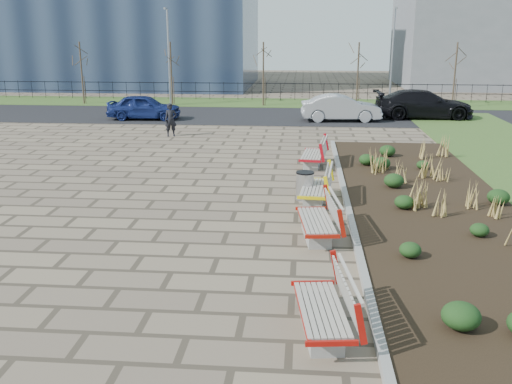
# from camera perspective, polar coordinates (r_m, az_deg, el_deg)

# --- Properties ---
(ground) EXTENTS (120.00, 120.00, 0.00)m
(ground) POSITION_cam_1_polar(r_m,az_deg,el_deg) (11.96, -8.48, -7.95)
(ground) COLOR #73644F
(ground) RESTS_ON ground
(planting_bed) EXTENTS (4.50, 18.00, 0.10)m
(planting_bed) POSITION_cam_1_polar(r_m,az_deg,el_deg) (16.73, 17.04, -1.30)
(planting_bed) COLOR black
(planting_bed) RESTS_ON ground
(planting_curb) EXTENTS (0.16, 18.00, 0.15)m
(planting_curb) POSITION_cam_1_polar(r_m,az_deg,el_deg) (16.38, 9.06, -1.05)
(planting_curb) COLOR gray
(planting_curb) RESTS_ON ground
(grass_verge_far) EXTENTS (80.00, 5.00, 0.04)m
(grass_verge_far) POSITION_cam_1_polar(r_m,az_deg,el_deg) (39.01, 0.88, 8.91)
(grass_verge_far) COLOR #33511E
(grass_verge_far) RESTS_ON ground
(road) EXTENTS (80.00, 7.00, 0.02)m
(road) POSITION_cam_1_polar(r_m,az_deg,el_deg) (33.08, 0.16, 7.62)
(road) COLOR black
(road) RESTS_ON ground
(bench_a) EXTENTS (1.15, 2.20, 1.00)m
(bench_a) POSITION_cam_1_polar(r_m,az_deg,el_deg) (9.48, 6.55, -11.21)
(bench_a) COLOR #A9110B
(bench_a) RESTS_ON ground
(bench_b) EXTENTS (1.14, 2.19, 1.00)m
(bench_b) POSITION_cam_1_polar(r_m,az_deg,el_deg) (13.59, 6.06, -2.63)
(bench_b) COLOR #A8180B
(bench_b) RESTS_ON ground
(bench_c) EXTENTS (1.09, 2.17, 1.00)m
(bench_c) POSITION_cam_1_polar(r_m,az_deg,el_deg) (16.42, 5.87, 0.66)
(bench_c) COLOR yellow
(bench_c) RESTS_ON ground
(bench_d) EXTENTS (1.12, 2.18, 1.00)m
(bench_d) POSITION_cam_1_polar(r_m,az_deg,el_deg) (20.81, 5.69, 3.93)
(bench_d) COLOR #B20B17
(bench_d) RESTS_ON ground
(litter_bin) EXTENTS (0.51, 0.51, 0.82)m
(litter_bin) POSITION_cam_1_polar(r_m,az_deg,el_deg) (16.65, 4.91, 0.58)
(litter_bin) COLOR #B2B2B7
(litter_bin) RESTS_ON ground
(pedestrian) EXTENTS (0.65, 0.54, 1.53)m
(pedestrian) POSITION_cam_1_polar(r_m,az_deg,el_deg) (26.92, -8.53, 7.14)
(pedestrian) COLOR black
(pedestrian) RESTS_ON ground
(car_blue) EXTENTS (4.03, 1.75, 1.35)m
(car_blue) POSITION_cam_1_polar(r_m,az_deg,el_deg) (32.27, -11.13, 8.35)
(car_blue) COLOR navy
(car_blue) RESTS_ON road
(car_silver) EXTENTS (4.36, 1.80, 1.41)m
(car_silver) POSITION_cam_1_polar(r_m,az_deg,el_deg) (31.43, 8.50, 8.32)
(car_silver) COLOR #999BA0
(car_silver) RESTS_ON road
(car_black) EXTENTS (5.49, 2.42, 1.57)m
(car_black) POSITION_cam_1_polar(r_m,az_deg,el_deg) (33.36, 16.40, 8.43)
(car_black) COLOR black
(car_black) RESTS_ON road
(tree_a) EXTENTS (1.40, 1.40, 4.00)m
(tree_a) POSITION_cam_1_polar(r_m,az_deg,el_deg) (40.00, -17.03, 11.32)
(tree_a) COLOR #4C3D2D
(tree_a) RESTS_ON grass_verge_far
(tree_b) EXTENTS (1.40, 1.40, 4.00)m
(tree_b) POSITION_cam_1_polar(r_m,az_deg,el_deg) (38.22, -8.47, 11.64)
(tree_b) COLOR #4C3D2D
(tree_b) RESTS_ON grass_verge_far
(tree_c) EXTENTS (1.40, 1.40, 4.00)m
(tree_c) POSITION_cam_1_polar(r_m,az_deg,el_deg) (37.32, 0.74, 11.71)
(tree_c) COLOR #4C3D2D
(tree_c) RESTS_ON grass_verge_far
(tree_d) EXTENTS (1.40, 1.40, 4.00)m
(tree_d) POSITION_cam_1_polar(r_m,az_deg,el_deg) (37.38, 10.14, 11.48)
(tree_d) COLOR #4C3D2D
(tree_d) RESTS_ON grass_verge_far
(tree_e) EXTENTS (1.40, 1.40, 4.00)m
(tree_e) POSITION_cam_1_polar(r_m,az_deg,el_deg) (38.38, 19.25, 10.96)
(tree_e) COLOR #4C3D2D
(tree_e) RESTS_ON grass_verge_far
(lamp_west) EXTENTS (0.24, 0.60, 6.00)m
(lamp_west) POSITION_cam_1_polar(r_m,az_deg,el_deg) (37.67, -8.70, 13.10)
(lamp_west) COLOR gray
(lamp_west) RESTS_ON grass_verge_far
(lamp_east) EXTENTS (0.24, 0.60, 6.00)m
(lamp_east) POSITION_cam_1_polar(r_m,az_deg,el_deg) (37.06, 13.44, 12.81)
(lamp_east) COLOR gray
(lamp_east) RESTS_ON grass_verge_far
(railing_fence) EXTENTS (44.00, 0.10, 1.20)m
(railing_fence) POSITION_cam_1_polar(r_m,az_deg,el_deg) (40.43, 1.04, 10.04)
(railing_fence) COLOR black
(railing_fence) RESTS_ON grass_verge_far
(building_grey) EXTENTS (18.00, 12.00, 10.00)m
(building_grey) POSITION_cam_1_polar(r_m,az_deg,el_deg) (55.41, 23.89, 14.86)
(building_grey) COLOR slate
(building_grey) RESTS_ON ground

